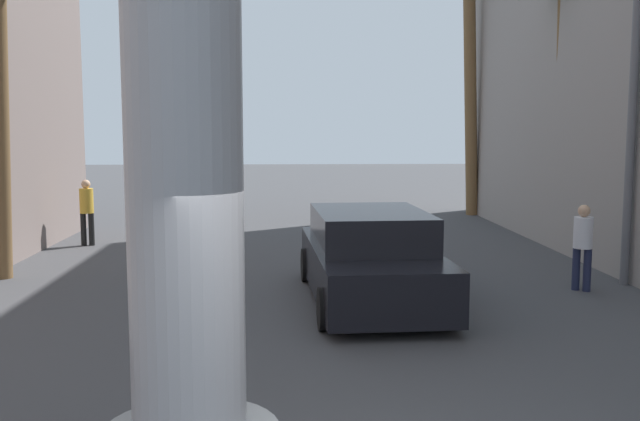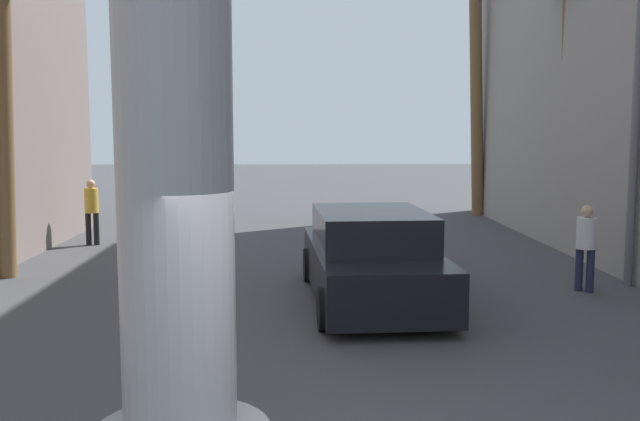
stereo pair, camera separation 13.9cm
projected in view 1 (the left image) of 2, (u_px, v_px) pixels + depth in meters
name	position (u px, v px, depth m)	size (l,w,h in m)	color
ground_plane	(311.00, 272.00, 14.63)	(87.67, 87.67, 0.00)	#424244
street_lamp	(618.00, 31.00, 12.94)	(2.42, 0.28, 7.87)	#59595E
car_lead	(370.00, 259.00, 12.11)	(2.28, 4.94, 1.56)	black
palm_tree_mid_left	(0.00, 50.00, 13.51)	(2.84, 2.85, 6.63)	brown
palm_tree_mid_right	(564.00, 74.00, 17.07)	(2.37, 2.42, 6.68)	brown
palm_tree_far_right	(471.00, 57.00, 23.60)	(3.16, 3.21, 9.08)	brown
pedestrian_far_left	(87.00, 207.00, 17.86)	(0.35, 0.35, 1.66)	black
pedestrian_mid_right	(583.00, 241.00, 12.87)	(0.48, 0.48, 1.57)	#1E233F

